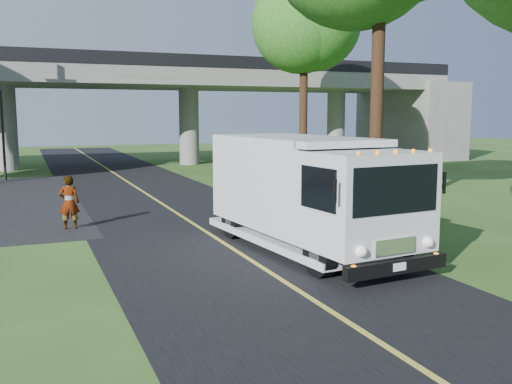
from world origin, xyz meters
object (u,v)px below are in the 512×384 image
tree_right_far (309,23)px  step_van (308,190)px  traffic_signal (2,121)px  pedestrian (69,203)px

tree_right_far → step_van: 17.47m
tree_right_far → step_van: tree_right_far is taller
traffic_signal → pedestrian: (2.20, -15.17, -2.35)m
step_van → pedestrian: bearing=130.9°
step_van → traffic_signal: bearing=105.4°
tree_right_far → step_van: size_ratio=1.50×
traffic_signal → tree_right_far: (15.21, -6.16, 5.10)m
traffic_signal → step_van: bearing=-69.2°
tree_right_far → step_van: bearing=-117.4°
pedestrian → tree_right_far: bearing=-138.4°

